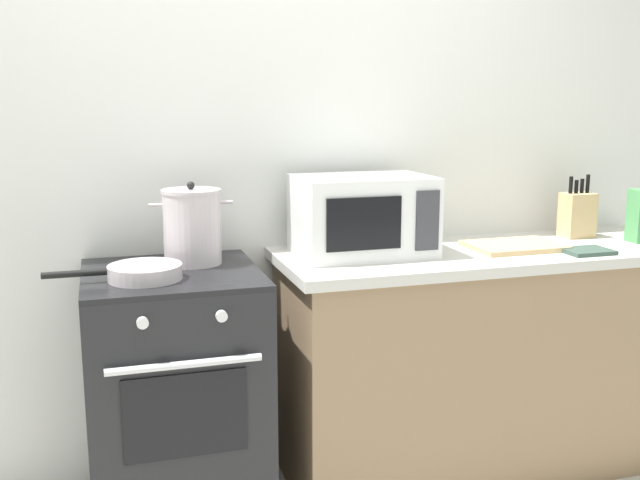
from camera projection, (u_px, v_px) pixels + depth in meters
name	position (u px, v px, depth m)	size (l,w,h in m)	color
back_wall	(320.00, 162.00, 2.99)	(4.40, 0.10, 2.50)	silver
lower_cabinet_right	(485.00, 364.00, 2.98)	(1.64, 0.56, 0.88)	#8C7051
countertop_right	(490.00, 254.00, 2.90)	(1.70, 0.60, 0.04)	beige
stove	(176.00, 397.00, 2.60)	(0.60, 0.64, 0.92)	black
stock_pot	(192.00, 227.00, 2.61)	(0.30, 0.21, 0.30)	beige
frying_pan	(143.00, 272.00, 2.40)	(0.44, 0.24, 0.05)	beige
microwave	(362.00, 215.00, 2.77)	(0.50, 0.37, 0.30)	white
cutting_board	(514.00, 246.00, 2.90)	(0.36, 0.26, 0.02)	tan
knife_block	(577.00, 214.00, 3.13)	(0.13, 0.10, 0.27)	tan
pasta_box	(640.00, 216.00, 3.02)	(0.08, 0.08, 0.22)	#4C9356
oven_mitt	(587.00, 251.00, 2.81)	(0.18, 0.14, 0.02)	#384C42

